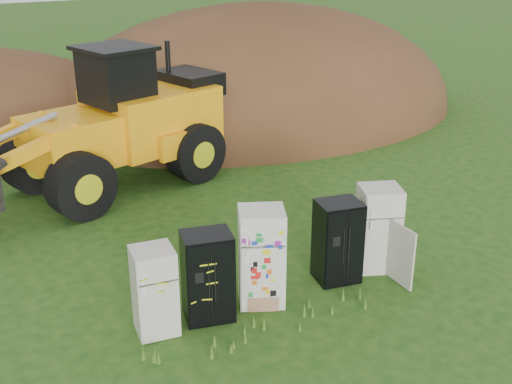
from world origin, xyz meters
The scene contains 8 objects.
ground centered at (0.00, 0.00, 0.00)m, with size 120.00×120.00×0.00m, color #1A4813.
fridge_leftmost centered at (-2.54, 0.04, 0.79)m, with size 0.70×0.67×1.58m, color beige, non-canonical shape.
fridge_black_side centered at (-1.56, 0.01, 0.83)m, with size 0.86×0.68×1.65m, color black, non-canonical shape.
fridge_sticker centered at (-0.46, 0.01, 0.93)m, with size 0.83×0.77×1.87m, color white, non-canonical shape.
fridge_black_right centered at (1.26, 0.01, 0.83)m, with size 0.83×0.69×1.67m, color black, non-canonical shape.
fridge_open_door centered at (2.27, 0.01, 0.89)m, with size 0.80×0.74×1.77m, color beige, non-canonical shape.
wheel_loader centered at (-1.69, 6.91, 1.89)m, with size 7.80×3.16×3.77m, color #FFA110, non-canonical shape.
dirt_mound_right centered at (6.20, 12.15, 0.00)m, with size 16.39×12.02×8.19m, color #432A15.
Camera 1 is at (-5.63, -9.11, 6.47)m, focal length 45.00 mm.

